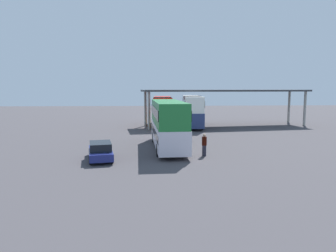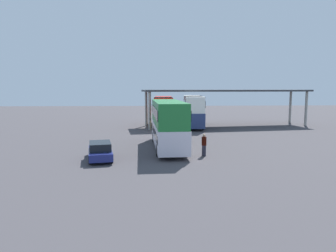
{
  "view_description": "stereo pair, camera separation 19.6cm",
  "coord_description": "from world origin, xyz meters",
  "px_view_note": "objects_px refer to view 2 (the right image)",
  "views": [
    {
      "loc": [
        -1.73,
        -24.76,
        5.32
      ],
      "look_at": [
        -0.15,
        2.27,
        2.0
      ],
      "focal_mm": 32.79,
      "sensor_mm": 36.0,
      "label": 1
    },
    {
      "loc": [
        -1.54,
        -24.77,
        5.32
      ],
      "look_at": [
        -0.15,
        2.27,
        2.0
      ],
      "focal_mm": 32.79,
      "sensor_mm": 36.0,
      "label": 2
    }
  ],
  "objects_px": {
    "parked_hatchback": "(100,151)",
    "pedestrian_waiting": "(204,145)",
    "double_decker_near_canopy": "(163,110)",
    "double_decker_mid_row": "(193,110)",
    "double_decker_main": "(168,123)"
  },
  "relations": [
    {
      "from": "parked_hatchback",
      "to": "pedestrian_waiting",
      "type": "height_order",
      "value": "pedestrian_waiting"
    },
    {
      "from": "double_decker_main",
      "to": "double_decker_near_canopy",
      "type": "bearing_deg",
      "value": -3.04
    },
    {
      "from": "parked_hatchback",
      "to": "pedestrian_waiting",
      "type": "xyz_separation_m",
      "value": [
        7.99,
        0.84,
        0.22
      ]
    },
    {
      "from": "double_decker_mid_row",
      "to": "pedestrian_waiting",
      "type": "xyz_separation_m",
      "value": [
        -1.64,
        -18.85,
        -1.45
      ]
    },
    {
      "from": "pedestrian_waiting",
      "to": "double_decker_mid_row",
      "type": "bearing_deg",
      "value": 52.64
    },
    {
      "from": "double_decker_near_canopy",
      "to": "pedestrian_waiting",
      "type": "height_order",
      "value": "double_decker_near_canopy"
    },
    {
      "from": "double_decker_near_canopy",
      "to": "double_decker_mid_row",
      "type": "relative_size",
      "value": 0.96
    },
    {
      "from": "parked_hatchback",
      "to": "double_decker_near_canopy",
      "type": "bearing_deg",
      "value": -25.95
    },
    {
      "from": "double_decker_main",
      "to": "double_decker_near_canopy",
      "type": "relative_size",
      "value": 1.03
    },
    {
      "from": "double_decker_mid_row",
      "to": "parked_hatchback",
      "type": "bearing_deg",
      "value": 158.23
    },
    {
      "from": "double_decker_near_canopy",
      "to": "double_decker_mid_row",
      "type": "distance_m",
      "value": 4.29
    },
    {
      "from": "double_decker_main",
      "to": "pedestrian_waiting",
      "type": "xyz_separation_m",
      "value": [
        2.68,
        -3.39,
        -1.42
      ]
    },
    {
      "from": "double_decker_near_canopy",
      "to": "pedestrian_waiting",
      "type": "xyz_separation_m",
      "value": [
        2.49,
        -20.02,
        -1.38
      ]
    },
    {
      "from": "double_decker_mid_row",
      "to": "pedestrian_waiting",
      "type": "height_order",
      "value": "double_decker_mid_row"
    },
    {
      "from": "double_decker_near_canopy",
      "to": "double_decker_main",
      "type": "bearing_deg",
      "value": -178.76
    }
  ]
}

